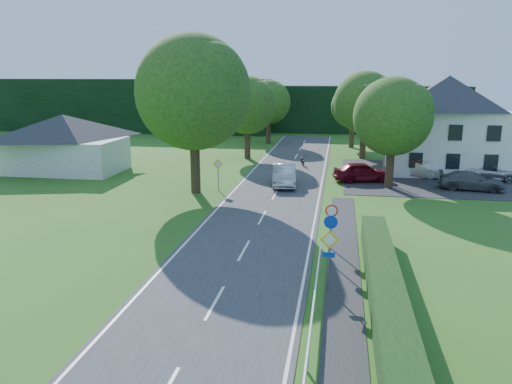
% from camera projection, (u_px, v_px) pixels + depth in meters
% --- Properties ---
extents(road, '(7.00, 80.00, 0.04)m').
position_uv_depth(road, '(267.00, 209.00, 32.87)').
color(road, '#323335').
rests_on(road, ground).
extents(footpath, '(1.50, 44.00, 0.04)m').
position_uv_depth(footpath, '(344.00, 375.00, 14.80)').
color(footpath, '#242426').
rests_on(footpath, ground).
extents(parking_pad, '(14.00, 16.00, 0.04)m').
position_uv_depth(parking_pad, '(425.00, 177.00, 43.41)').
color(parking_pad, '#242426').
rests_on(parking_pad, ground).
extents(line_edge_left, '(0.12, 80.00, 0.01)m').
position_uv_depth(line_edge_left, '(219.00, 207.00, 33.39)').
color(line_edge_left, white).
rests_on(line_edge_left, road).
extents(line_edge_right, '(0.12, 80.00, 0.01)m').
position_uv_depth(line_edge_right, '(316.00, 211.00, 32.34)').
color(line_edge_right, white).
rests_on(line_edge_right, road).
extents(line_centre, '(0.12, 80.00, 0.01)m').
position_uv_depth(line_centre, '(267.00, 209.00, 32.87)').
color(line_centre, white).
rests_on(line_centre, road).
extents(tree_main, '(9.40, 9.40, 11.64)m').
position_uv_depth(tree_main, '(194.00, 115.00, 36.34)').
color(tree_main, '#224314').
rests_on(tree_main, ground).
extents(tree_left_far, '(7.00, 7.00, 8.58)m').
position_uv_depth(tree_left_far, '(247.00, 118.00, 51.88)').
color(tree_left_far, '#224314').
rests_on(tree_left_far, ground).
extents(tree_right_far, '(7.40, 7.40, 9.09)m').
position_uv_depth(tree_right_far, '(364.00, 115.00, 51.81)').
color(tree_right_far, '#224314').
rests_on(tree_right_far, ground).
extents(tree_left_back, '(6.60, 6.60, 8.07)m').
position_uv_depth(tree_left_back, '(268.00, 112.00, 63.38)').
color(tree_left_back, '#224314').
rests_on(tree_left_back, ground).
extents(tree_right_back, '(6.20, 6.20, 7.56)m').
position_uv_depth(tree_right_back, '(353.00, 116.00, 59.83)').
color(tree_right_back, '#224314').
rests_on(tree_right_back, ground).
extents(tree_right_mid, '(7.00, 7.00, 8.58)m').
position_uv_depth(tree_right_mid, '(392.00, 133.00, 38.19)').
color(tree_right_mid, '#224314').
rests_on(tree_right_mid, ground).
extents(treeline_left, '(44.00, 6.00, 8.00)m').
position_uv_depth(treeline_left, '(127.00, 105.00, 76.77)').
color(treeline_left, black).
rests_on(treeline_left, ground).
extents(treeline_right, '(30.00, 5.00, 7.00)m').
position_uv_depth(treeline_right, '(364.00, 110.00, 74.92)').
color(treeline_right, black).
rests_on(treeline_right, ground).
extents(bungalow_left, '(11.00, 6.50, 5.20)m').
position_uv_depth(bungalow_left, '(64.00, 142.00, 45.07)').
color(bungalow_left, '#B7B8B3').
rests_on(bungalow_left, ground).
extents(house_white, '(10.60, 8.40, 8.60)m').
position_uv_depth(house_white, '(446.00, 123.00, 44.96)').
color(house_white, silver).
rests_on(house_white, ground).
extents(streetlight, '(2.03, 0.18, 8.00)m').
position_uv_depth(streetlight, '(384.00, 128.00, 40.14)').
color(streetlight, slate).
rests_on(streetlight, ground).
extents(sign_priority_right, '(0.78, 0.09, 2.59)m').
position_uv_depth(sign_priority_right, '(329.00, 249.00, 20.23)').
color(sign_priority_right, slate).
rests_on(sign_priority_right, ground).
extents(sign_roundabout, '(0.64, 0.08, 2.37)m').
position_uv_depth(sign_roundabout, '(330.00, 230.00, 23.14)').
color(sign_roundabout, slate).
rests_on(sign_roundabout, ground).
extents(sign_speed_limit, '(0.64, 0.11, 2.37)m').
position_uv_depth(sign_speed_limit, '(331.00, 216.00, 25.03)').
color(sign_speed_limit, slate).
rests_on(sign_speed_limit, ground).
extents(sign_priority_left, '(0.78, 0.09, 2.44)m').
position_uv_depth(sign_priority_left, '(218.00, 168.00, 37.98)').
color(sign_priority_left, slate).
rests_on(sign_priority_left, ground).
extents(moving_car, '(2.39, 5.30, 1.69)m').
position_uv_depth(moving_car, '(284.00, 175.00, 39.71)').
color(moving_car, silver).
rests_on(moving_car, road).
extents(motorcycle, '(1.07, 2.11, 1.06)m').
position_uv_depth(motorcycle, '(303.00, 160.00, 48.32)').
color(motorcycle, black).
rests_on(motorcycle, road).
extents(parked_car_red, '(5.01, 2.98, 1.60)m').
position_uv_depth(parked_car_red, '(362.00, 172.00, 41.25)').
color(parked_car_red, maroon).
rests_on(parked_car_red, parking_pad).
extents(parked_car_silver_a, '(4.43, 2.48, 1.38)m').
position_uv_depth(parked_car_silver_a, '(417.00, 169.00, 42.98)').
color(parked_car_silver_a, silver).
rests_on(parked_car_silver_a, parking_pad).
extents(parked_car_grey, '(5.00, 2.52, 1.39)m').
position_uv_depth(parked_car_grey, '(471.00, 181.00, 38.22)').
color(parked_car_grey, '#4D4D52').
rests_on(parked_car_grey, parking_pad).
extents(parked_car_silver_b, '(5.10, 3.27, 1.31)m').
position_uv_depth(parked_car_silver_b, '(492.00, 172.00, 41.90)').
color(parked_car_silver_b, silver).
rests_on(parked_car_silver_b, parking_pad).
extents(parasol, '(2.70, 2.73, 2.05)m').
position_uv_depth(parasol, '(419.00, 172.00, 39.98)').
color(parasol, red).
rests_on(parasol, parking_pad).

